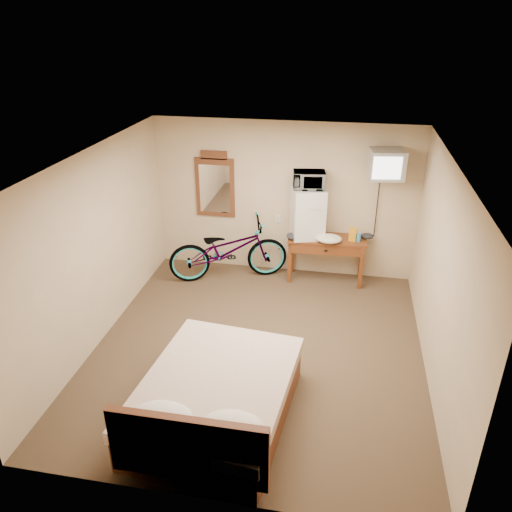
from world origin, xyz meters
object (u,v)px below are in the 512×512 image
(desk, at_px, (327,246))
(bed, at_px, (215,401))
(mini_fridge, at_px, (307,213))
(crt_television, at_px, (387,164))
(wall_mirror, at_px, (215,185))
(microwave, at_px, (309,180))
(blue_cup, at_px, (358,237))
(bicycle, at_px, (228,250))

(desk, bearing_deg, bed, -105.68)
(mini_fridge, height_order, crt_television, crt_television)
(desk, distance_m, mini_fridge, 0.63)
(wall_mirror, bearing_deg, microwave, -8.44)
(desk, relative_size, wall_mirror, 1.14)
(wall_mirror, xyz_separation_m, bed, (0.92, -3.65, -1.13))
(microwave, xyz_separation_m, blue_cup, (0.81, -0.05, -0.86))
(wall_mirror, height_order, bicycle, wall_mirror)
(crt_television, height_order, wall_mirror, crt_television)
(blue_cup, relative_size, wall_mirror, 0.11)
(wall_mirror, bearing_deg, bed, -75.90)
(blue_cup, bearing_deg, desk, 179.47)
(bicycle, bearing_deg, mini_fridge, -100.62)
(microwave, xyz_separation_m, wall_mirror, (-1.54, 0.23, -0.24))
(bicycle, height_order, bed, bicycle)
(microwave, relative_size, crt_television, 0.78)
(wall_mirror, bearing_deg, blue_cup, -6.66)
(blue_cup, bearing_deg, bicycle, -175.15)
(mini_fridge, distance_m, bicycle, 1.40)
(desk, xyz_separation_m, microwave, (-0.33, 0.04, 1.06))
(bicycle, distance_m, bed, 3.27)
(desk, relative_size, mini_fridge, 1.56)
(mini_fridge, bearing_deg, wall_mirror, 171.55)
(crt_television, bearing_deg, bicycle, -175.21)
(crt_television, distance_m, bicycle, 2.77)
(bicycle, xyz_separation_m, bed, (0.61, -3.20, -0.21))
(wall_mirror, height_order, bed, wall_mirror)
(microwave, bearing_deg, wall_mirror, 163.46)
(desk, xyz_separation_m, bed, (-0.95, -3.38, -0.32))
(wall_mirror, bearing_deg, crt_television, -5.44)
(wall_mirror, bearing_deg, bicycle, -55.48)
(blue_cup, height_order, bicycle, bicycle)
(microwave, distance_m, bed, 3.74)
(microwave, bearing_deg, bicycle, -177.99)
(desk, relative_size, blue_cup, 10.10)
(desk, distance_m, wall_mirror, 2.05)
(bed, bearing_deg, microwave, 79.76)
(blue_cup, xyz_separation_m, bicycle, (-2.04, -0.17, -0.31))
(mini_fridge, bearing_deg, blue_cup, -3.22)
(mini_fridge, distance_m, wall_mirror, 1.58)
(blue_cup, xyz_separation_m, crt_television, (0.30, 0.02, 1.17))
(blue_cup, bearing_deg, bed, -112.93)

